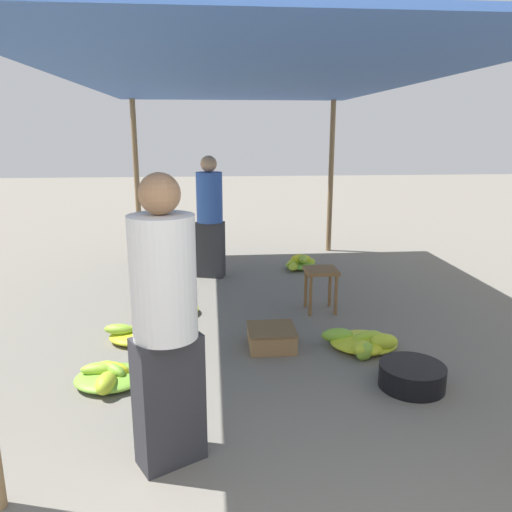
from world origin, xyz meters
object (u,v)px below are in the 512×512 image
(crate_near, at_px, (271,338))
(shopper_walking_mid, at_px, (210,215))
(banana_pile_left_3, at_px, (109,376))
(banana_pile_left_1, at_px, (170,308))
(vendor_foreground, at_px, (165,321))
(banana_pile_right_1, at_px, (364,342))
(banana_pile_left_2, at_px, (164,285))
(stool, at_px, (321,278))
(banana_pile_right_0, at_px, (300,263))
(banana_pile_left_0, at_px, (142,332))
(basin_black, at_px, (412,376))

(crate_near, xyz_separation_m, shopper_walking_mid, (-0.54, 2.34, 0.74))
(banana_pile_left_3, bearing_deg, banana_pile_left_1, 76.99)
(shopper_walking_mid, bearing_deg, banana_pile_left_3, -105.19)
(vendor_foreground, distance_m, banana_pile_right_1, 2.28)
(banana_pile_left_2, relative_size, banana_pile_left_3, 0.97)
(shopper_walking_mid, bearing_deg, crate_near, -77.04)
(banana_pile_left_3, bearing_deg, stool, 36.58)
(banana_pile_left_2, relative_size, shopper_walking_mid, 0.33)
(vendor_foreground, relative_size, banana_pile_right_1, 2.52)
(banana_pile_left_3, height_order, banana_pile_right_0, banana_pile_right_0)
(stool, relative_size, banana_pile_right_1, 0.71)
(crate_near, relative_size, shopper_walking_mid, 0.26)
(vendor_foreground, height_order, shopper_walking_mid, vendor_foreground)
(banana_pile_left_0, distance_m, banana_pile_left_2, 1.53)
(banana_pile_left_2, xyz_separation_m, banana_pile_right_0, (1.84, 0.78, 0.03))
(banana_pile_left_0, bearing_deg, banana_pile_right_0, 50.56)
(stool, bearing_deg, banana_pile_left_0, -161.32)
(banana_pile_right_0, relative_size, crate_near, 1.10)
(banana_pile_right_0, bearing_deg, banana_pile_left_0, -129.44)
(stool, height_order, banana_pile_left_1, stool)
(vendor_foreground, relative_size, shopper_walking_mid, 1.06)
(basin_black, relative_size, banana_pile_right_1, 0.74)
(basin_black, height_order, crate_near, crate_near)
(vendor_foreground, bearing_deg, banana_pile_left_2, 95.85)
(banana_pile_left_3, bearing_deg, banana_pile_left_0, 80.40)
(vendor_foreground, bearing_deg, banana_pile_left_3, 119.40)
(banana_pile_right_1, height_order, shopper_walking_mid, shopper_walking_mid)
(banana_pile_left_0, relative_size, banana_pile_right_0, 1.51)
(banana_pile_left_1, bearing_deg, banana_pile_left_2, 99.51)
(banana_pile_left_1, height_order, shopper_walking_mid, shopper_walking_mid)
(banana_pile_right_0, bearing_deg, crate_near, -105.52)
(vendor_foreground, height_order, banana_pile_right_1, vendor_foreground)
(basin_black, xyz_separation_m, banana_pile_left_0, (-2.16, 1.09, -0.01))
(vendor_foreground, height_order, stool, vendor_foreground)
(basin_black, xyz_separation_m, banana_pile_left_3, (-2.31, 0.25, -0.02))
(banana_pile_right_1, bearing_deg, crate_near, 171.55)
(banana_pile_left_1, relative_size, crate_near, 1.58)
(banana_pile_left_1, relative_size, banana_pile_left_3, 1.22)
(stool, xyz_separation_m, banana_pile_left_2, (-1.76, 0.92, -0.32))
(banana_pile_left_1, relative_size, banana_pile_right_1, 1.00)
(banana_pile_right_0, relative_size, shopper_walking_mid, 0.29)
(basin_black, bearing_deg, shopper_walking_mid, 115.75)
(banana_pile_left_3, relative_size, banana_pile_right_1, 0.81)
(banana_pile_left_1, xyz_separation_m, crate_near, (0.98, -0.94, 0.03))
(vendor_foreground, distance_m, banana_pile_left_0, 2.02)
(crate_near, bearing_deg, banana_pile_left_2, 121.85)
(banana_pile_left_1, bearing_deg, banana_pile_left_3, -103.01)
(banana_pile_left_1, bearing_deg, vendor_foreground, -85.45)
(basin_black, bearing_deg, banana_pile_left_2, 128.77)
(banana_pile_left_1, relative_size, shopper_walking_mid, 0.42)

